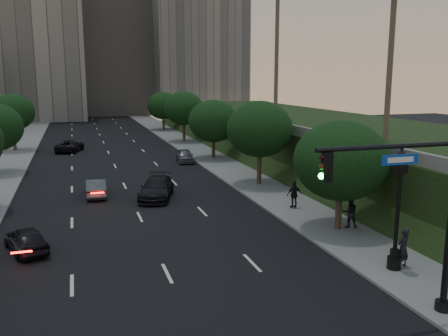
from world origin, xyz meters
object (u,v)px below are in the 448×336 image
object	(u,v)px
sedan_far_left	(70,146)
street_lamp	(397,215)
sedan_far_right	(185,156)
pedestrian_c	(294,194)
sedan_near_right	(157,188)
pedestrian_a	(403,248)
pedestrian_b	(350,212)
traffic_signal_mast	(425,220)
sedan_near_left	(26,240)
sedan_mid_left	(96,188)

from	to	relation	value
sedan_far_left	street_lamp	bearing A→B (deg)	125.33
sedan_far_left	sedan_far_right	xyz separation A→B (m)	(11.19, -10.89, -0.02)
pedestrian_c	street_lamp	bearing A→B (deg)	85.03
street_lamp	sedan_far_right	size ratio (longest dim) A/B	1.44
street_lamp	sedan_near_right	size ratio (longest dim) A/B	1.09
pedestrian_a	sedan_far_left	bearing A→B (deg)	-88.84
sedan_far_right	pedestrian_b	bearing A→B (deg)	-74.99
traffic_signal_mast	sedan_far_left	world-z (taller)	traffic_signal_mast
street_lamp	sedan_near_left	xyz separation A→B (m)	(-15.78, 7.55, -2.00)
pedestrian_a	pedestrian_c	size ratio (longest dim) A/B	1.02
sedan_mid_left	sedan_far_right	world-z (taller)	sedan_far_right
sedan_far_left	sedan_near_left	bearing A→B (deg)	103.22
sedan_far_left	sedan_far_right	distance (m)	15.61
sedan_mid_left	pedestrian_b	xyz separation A→B (m)	(13.32, -12.24, 0.38)
sedan_near_right	pedestrian_a	xyz separation A→B (m)	(8.34, -16.07, 0.30)
sedan_near_left	pedestrian_a	distance (m)	17.91
sedan_far_left	pedestrian_a	world-z (taller)	pedestrian_a
pedestrian_b	traffic_signal_mast	bearing A→B (deg)	91.70
sedan_far_left	pedestrian_c	distance (m)	33.38
traffic_signal_mast	pedestrian_b	distance (m)	10.43
street_lamp	sedan_far_left	bearing A→B (deg)	108.76
pedestrian_b	pedestrian_c	size ratio (longest dim) A/B	1.00
street_lamp	pedestrian_b	bearing A→B (deg)	76.63
sedan_near_right	pedestrian_a	size ratio (longest dim) A/B	2.86
traffic_signal_mast	sedan_mid_left	bearing A→B (deg)	114.89
pedestrian_a	pedestrian_b	size ratio (longest dim) A/B	1.02
street_lamp	sedan_near_right	bearing A→B (deg)	115.95
sedan_mid_left	pedestrian_a	xyz separation A→B (m)	(12.43, -17.96, 0.40)
street_lamp	sedan_far_right	xyz separation A→B (m)	(-2.65, 29.86, -1.97)
sedan_mid_left	pedestrian_a	bearing A→B (deg)	126.27
pedestrian_b	sedan_near_right	bearing A→B (deg)	-28.08
sedan_mid_left	pedestrian_b	bearing A→B (deg)	139.00
sedan_near_right	pedestrian_b	distance (m)	13.88
sedan_near_left	sedan_far_right	size ratio (longest dim) A/B	0.95
sedan_near_left	pedestrian_b	distance (m)	17.25
pedestrian_c	sedan_near_left	bearing A→B (deg)	6.37
sedan_mid_left	pedestrian_c	world-z (taller)	pedestrian_c
traffic_signal_mast	pedestrian_c	xyz separation A→B (m)	(2.01, 14.24, -2.64)
pedestrian_a	pedestrian_b	xyz separation A→B (m)	(0.89, 5.72, -0.02)
sedan_near_right	pedestrian_b	xyz separation A→B (m)	(9.23, -10.36, 0.28)
sedan_near_right	sedan_near_left	bearing A→B (deg)	-115.12
sedan_near_left	pedestrian_a	world-z (taller)	pedestrian_a
traffic_signal_mast	sedan_near_right	xyz separation A→B (m)	(-6.03, 19.92, -2.92)
sedan_near_right	sedan_far_right	world-z (taller)	sedan_near_right
sedan_mid_left	sedan_far_left	bearing A→B (deg)	-83.67
street_lamp	pedestrian_c	distance (m)	10.58
sedan_far_right	pedestrian_b	size ratio (longest dim) A/B	2.22
sedan_far_left	pedestrian_c	xyz separation A→B (m)	(14.02, -30.29, 0.35)
traffic_signal_mast	sedan_mid_left	distance (m)	24.23
traffic_signal_mast	sedan_far_left	xyz separation A→B (m)	(-12.01, 44.53, -2.98)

